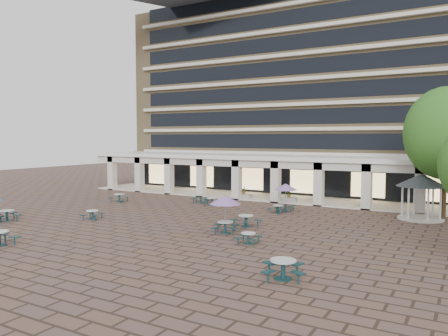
% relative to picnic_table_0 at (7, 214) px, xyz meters
% --- Properties ---
extents(ground, '(120.00, 120.00, 0.00)m').
position_rel_picnic_table_0_xyz_m(ground, '(11.66, 6.14, -0.47)').
color(ground, brown).
rests_on(ground, ground).
extents(apartment_building, '(40.00, 15.50, 25.20)m').
position_rel_picnic_table_0_xyz_m(apartment_building, '(11.66, 31.60, 12.13)').
color(apartment_building, '#927B52').
rests_on(apartment_building, ground).
extents(retail_arcade, '(42.00, 6.60, 4.40)m').
position_rel_picnic_table_0_xyz_m(retail_arcade, '(11.66, 20.93, 2.53)').
color(retail_arcade, white).
rests_on(retail_arcade, ground).
extents(picnic_table_0, '(2.17, 2.17, 0.79)m').
position_rel_picnic_table_0_xyz_m(picnic_table_0, '(0.00, 0.00, 0.00)').
color(picnic_table_0, '#123538').
rests_on(picnic_table_0, ground).
extents(picnic_table_2, '(1.60, 1.60, 0.65)m').
position_rel_picnic_table_0_xyz_m(picnic_table_2, '(18.83, 2.64, -0.09)').
color(picnic_table_2, '#123538').
rests_on(picnic_table_2, ground).
extents(picnic_table_3, '(2.35, 2.35, 0.86)m').
position_rel_picnic_table_0_xyz_m(picnic_table_3, '(23.03, -2.32, 0.04)').
color(picnic_table_3, '#123538').
rests_on(picnic_table_3, ground).
extents(picnic_table_5, '(1.77, 1.77, 0.68)m').
position_rel_picnic_table_0_xyz_m(picnic_table_5, '(5.10, 3.60, -0.07)').
color(picnic_table_5, '#123538').
rests_on(picnic_table_5, ground).
extents(picnic_table_6, '(2.13, 2.13, 2.46)m').
position_rel_picnic_table_0_xyz_m(picnic_table_6, '(16.26, 4.42, 1.62)').
color(picnic_table_6, '#123538').
rests_on(picnic_table_6, ground).
extents(picnic_table_7, '(2.15, 2.15, 0.79)m').
position_rel_picnic_table_0_xyz_m(picnic_table_7, '(16.45, 7.00, 0.00)').
color(picnic_table_7, '#123538').
rests_on(picnic_table_7, ground).
extents(picnic_table_8, '(1.73, 1.73, 0.75)m').
position_rel_picnic_table_0_xyz_m(picnic_table_8, '(0.43, 11.43, -0.02)').
color(picnic_table_8, '#123538').
rests_on(picnic_table_8, ground).
extents(picnic_table_9, '(1.85, 1.85, 0.70)m').
position_rel_picnic_table_0_xyz_m(picnic_table_9, '(9.43, 13.91, -0.05)').
color(picnic_table_9, '#123538').
rests_on(picnic_table_9, ground).
extents(picnic_table_11, '(2.00, 2.00, 2.31)m').
position_rel_picnic_table_0_xyz_m(picnic_table_11, '(16.43, 14.41, 1.49)').
color(picnic_table_11, '#123538').
rests_on(picnic_table_11, ground).
extents(picnic_table_12, '(2.12, 2.12, 0.79)m').
position_rel_picnic_table_0_xyz_m(picnic_table_12, '(7.67, 14.74, -0.00)').
color(picnic_table_12, '#123538').
rests_on(picnic_table_12, ground).
extents(picnic_table_13, '(1.65, 1.65, 0.65)m').
position_rel_picnic_table_0_xyz_m(picnic_table_13, '(16.27, 13.18, -0.08)').
color(picnic_table_13, '#123538').
rests_on(picnic_table_13, ground).
extents(gazebo, '(3.70, 3.70, 3.44)m').
position_rel_picnic_table_0_xyz_m(gazebo, '(26.76, 15.93, 2.12)').
color(gazebo, beige).
rests_on(gazebo, ground).
extents(tree_east_c, '(5.98, 5.98, 9.96)m').
position_rel_picnic_table_0_xyz_m(tree_east_c, '(28.29, 16.15, 6.04)').
color(tree_east_c, '#403019').
rests_on(tree_east_c, ground).
extents(planter_left, '(1.50, 0.65, 1.30)m').
position_rel_picnic_table_0_xyz_m(planter_left, '(10.11, 19.04, 0.07)').
color(planter_left, gray).
rests_on(planter_left, ground).
extents(planter_right, '(1.50, 0.68, 1.16)m').
position_rel_picnic_table_0_xyz_m(planter_right, '(14.96, 19.04, -0.04)').
color(planter_right, gray).
rests_on(planter_right, ground).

